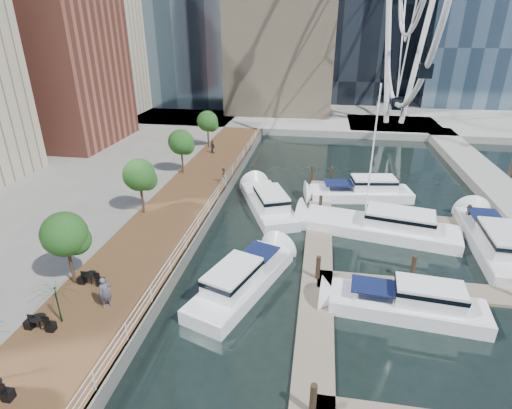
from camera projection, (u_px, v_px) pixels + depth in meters
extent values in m
plane|color=black|center=(250.00, 370.00, 19.11)|extent=(520.00, 520.00, 0.00)
cube|color=brown|center=(176.00, 215.00, 33.74)|extent=(6.00, 60.00, 1.00)
cube|color=#595954|center=(211.00, 217.00, 33.30)|extent=(0.25, 60.00, 1.00)
cube|color=gray|center=(314.00, 84.00, 110.81)|extent=(200.00, 114.00, 1.00)
cube|color=gray|center=(393.00, 126.00, 63.70)|extent=(14.00, 12.00, 1.00)
cube|color=#6D6051|center=(318.00, 263.00, 27.64)|extent=(2.00, 32.00, 0.20)
cube|color=#6D6051|center=(414.00, 288.00, 24.95)|extent=(12.00, 2.00, 0.20)
cube|color=#6D6051|center=(391.00, 219.00, 33.96)|extent=(12.00, 2.00, 0.20)
cube|color=brown|center=(60.00, 62.00, 49.66)|extent=(12.00, 14.00, 20.00)
cube|color=#BCAD8E|center=(81.00, 27.00, 63.33)|extent=(14.00, 16.00, 28.00)
cylinder|color=white|center=(388.00, 34.00, 58.56)|extent=(0.80, 0.80, 26.00)
cylinder|color=white|center=(424.00, 35.00, 57.82)|extent=(0.80, 0.80, 26.00)
cylinder|color=#3F2B1C|center=(71.00, 265.00, 23.49)|extent=(0.20, 0.20, 2.40)
sphere|color=#265B1E|center=(64.00, 234.00, 22.63)|extent=(2.60, 2.60, 2.60)
cylinder|color=#3F2B1C|center=(142.00, 199.00, 32.50)|extent=(0.20, 0.20, 2.40)
sphere|color=#265B1E|center=(139.00, 175.00, 31.64)|extent=(2.60, 2.60, 2.60)
cylinder|color=#3F2B1C|center=(182.00, 162.00, 41.51)|extent=(0.20, 0.20, 2.40)
sphere|color=#265B1E|center=(181.00, 142.00, 40.65)|extent=(2.60, 2.60, 2.60)
cylinder|color=#3F2B1C|center=(208.00, 138.00, 50.52)|extent=(0.20, 0.20, 2.40)
sphere|color=#265B1E|center=(207.00, 121.00, 49.66)|extent=(2.60, 2.60, 2.60)
imported|color=#4B4F64|center=(105.00, 293.00, 21.54)|extent=(0.79, 0.77, 1.84)
imported|color=#85645C|center=(223.00, 175.00, 38.96)|extent=(0.62, 0.78, 1.57)
imported|color=#353B42|center=(213.00, 147.00, 48.16)|extent=(0.97, 0.89, 1.60)
imported|color=#103C12|center=(58.00, 304.00, 20.32)|extent=(2.48, 2.53, 2.24)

